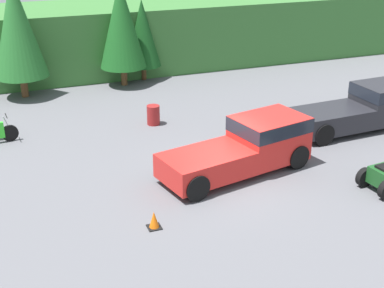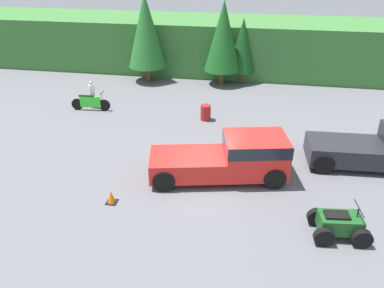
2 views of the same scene
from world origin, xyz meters
The scene contains 9 objects.
ground_plane centered at (0.00, 0.00, 0.00)m, with size 80.00×80.00×0.00m, color #5B5B60.
hillside_backdrop centered at (0.00, 16.00, 1.91)m, with size 44.00×6.00×3.81m.
tree_left centered at (-5.86, 12.13, 3.59)m, with size 2.68×2.68×6.10m.
tree_mid_left centered at (-0.54, 12.33, 3.35)m, with size 2.51×2.51×5.70m.
tree_mid_right centered at (0.77, 12.95, 2.65)m, with size 1.98×1.98×4.51m.
pickup_truck_red centered at (1.11, 0.28, 1.00)m, with size 5.97×3.15×1.89m.
pickup_truck_second centered at (7.91, 2.31, 1.00)m, with size 5.93×2.34×1.89m.
traffic_cone centered at (-3.29, -2.32, 0.25)m, with size 0.42×0.42×0.55m.
steel_barrel centered at (-0.79, 5.97, 0.44)m, with size 0.58×0.58×0.88m.
Camera 1 is at (-7.12, -15.67, 8.74)m, focal length 50.00 mm.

